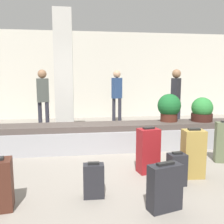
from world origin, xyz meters
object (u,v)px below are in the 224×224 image
at_px(pillar, 64,75).
at_px(potted_plant_1, 169,107).
at_px(suitcase_1, 177,169).
at_px(suitcase_2, 193,153).
at_px(suitcase_4, 165,187).
at_px(suitcase_5, 94,181).
at_px(suitcase_6, 148,151).
at_px(traveler_2, 176,94).
at_px(potted_plant_0, 202,110).
at_px(traveler_1, 117,92).
at_px(traveler_0, 43,94).

distance_m(pillar, potted_plant_1, 2.74).
xyz_separation_m(suitcase_1, suitcase_2, (0.36, 0.25, 0.14)).
distance_m(pillar, suitcase_4, 4.27).
height_order(pillar, suitcase_5, pillar).
relative_size(pillar, suitcase_4, 5.48).
distance_m(suitcase_4, potted_plant_1, 2.94).
height_order(suitcase_6, traveler_2, traveler_2).
xyz_separation_m(suitcase_1, traveler_2, (1.37, 3.45, 0.83)).
bearing_deg(potted_plant_0, pillar, 158.22).
distance_m(traveler_1, traveler_2, 2.03).
height_order(suitcase_4, potted_plant_0, potted_plant_0).
relative_size(pillar, potted_plant_1, 5.15).
height_order(suitcase_4, traveler_0, traveler_0).
distance_m(suitcase_1, potted_plant_1, 2.24).
relative_size(traveler_0, traveler_1, 0.99).
xyz_separation_m(suitcase_6, traveler_2, (1.64, 2.92, 0.70)).
relative_size(suitcase_2, traveler_0, 0.44).
xyz_separation_m(suitcase_2, suitcase_4, (-0.77, -0.88, -0.10)).
relative_size(suitcase_4, traveler_0, 0.33).
relative_size(suitcase_1, traveler_2, 0.28).
height_order(suitcase_6, potted_plant_1, potted_plant_1).
xyz_separation_m(suitcase_4, potted_plant_1, (1.05, 2.68, 0.59)).
xyz_separation_m(suitcase_1, suitcase_5, (-1.22, -0.20, -0.01)).
bearing_deg(potted_plant_0, traveler_0, 151.94).
relative_size(suitcase_6, traveler_1, 0.43).
bearing_deg(suitcase_4, traveler_2, 51.04).
height_order(potted_plant_0, traveler_1, traveler_1).
relative_size(suitcase_2, suitcase_4, 1.33).
height_order(pillar, traveler_2, pillar).
xyz_separation_m(traveler_0, traveler_1, (2.26, 0.88, 0.01)).
bearing_deg(suitcase_6, suitcase_5, -153.97).
xyz_separation_m(potted_plant_1, traveler_2, (0.72, 1.40, 0.19)).
xyz_separation_m(suitcase_4, potted_plant_0, (1.80, 2.60, 0.53)).
xyz_separation_m(pillar, potted_plant_0, (3.12, -1.25, -0.80)).
bearing_deg(suitcase_1, suitcase_6, 111.05).
bearing_deg(traveler_2, traveler_0, 124.32).
xyz_separation_m(pillar, traveler_0, (-0.64, 0.76, -0.54)).
xyz_separation_m(pillar, suitcase_1, (1.72, -3.21, -1.36)).
xyz_separation_m(potted_plant_1, traveler_0, (-3.01, 1.92, 0.18)).
bearing_deg(suitcase_1, suitcase_2, 28.36).
height_order(suitcase_1, potted_plant_0, potted_plant_0).
bearing_deg(pillar, traveler_1, 45.17).
bearing_deg(pillar, suitcase_2, -54.81).
bearing_deg(potted_plant_1, traveler_0, 147.42).
xyz_separation_m(suitcase_2, traveler_1, (-0.46, 4.60, 0.69)).
xyz_separation_m(potted_plant_1, traveler_1, (-0.74, 2.80, 0.19)).
relative_size(suitcase_1, traveler_1, 0.28).
xyz_separation_m(suitcase_1, suitcase_6, (-0.27, 0.53, 0.13)).
distance_m(suitcase_6, traveler_1, 4.38).
bearing_deg(traveler_2, suitcase_2, -155.15).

